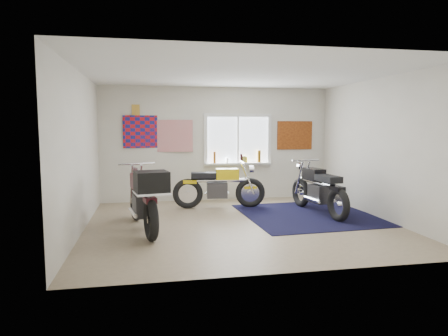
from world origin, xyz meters
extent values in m
plane|color=#9E896B|center=(0.00, 0.00, 0.00)|extent=(5.50, 5.50, 0.00)
plane|color=white|center=(0.00, 0.00, 2.70)|extent=(5.50, 5.50, 0.00)
plane|color=silver|center=(0.00, 2.50, 1.35)|extent=(5.50, 0.00, 5.50)
plane|color=silver|center=(0.00, -2.50, 1.35)|extent=(5.50, 0.00, 5.50)
plane|color=silver|center=(-2.75, 0.00, 1.35)|extent=(0.00, 5.00, 5.00)
plane|color=silver|center=(2.75, 0.00, 1.35)|extent=(0.00, 5.00, 5.00)
cube|color=black|center=(1.49, 0.45, 0.01)|extent=(2.62, 2.72, 0.01)
cube|color=white|center=(0.50, 2.48, 1.45)|extent=(1.50, 0.02, 1.10)
cube|color=white|center=(0.50, 2.47, 2.04)|extent=(1.66, 0.06, 0.08)
cube|color=white|center=(0.50, 2.47, 0.86)|extent=(1.66, 0.06, 0.08)
cube|color=white|center=(-0.29, 2.47, 1.45)|extent=(0.08, 0.06, 1.10)
cube|color=white|center=(1.29, 2.47, 1.45)|extent=(0.08, 0.06, 1.10)
cube|color=white|center=(0.50, 2.47, 1.45)|extent=(0.04, 0.06, 1.10)
cube|color=white|center=(0.50, 2.41, 0.88)|extent=(1.60, 0.16, 0.04)
cylinder|color=brown|center=(-0.08, 2.40, 1.04)|extent=(0.07, 0.07, 0.28)
cylinder|color=white|center=(0.23, 2.40, 0.96)|extent=(0.06, 0.06, 0.12)
cylinder|color=black|center=(0.57, 2.40, 1.01)|extent=(0.06, 0.06, 0.22)
cylinder|color=gold|center=(0.70, 2.40, 0.97)|extent=(0.05, 0.05, 0.14)
cylinder|color=brown|center=(1.02, 2.40, 1.05)|extent=(0.09, 0.09, 0.30)
cylinder|color=#B4A441|center=(0.64, 2.40, 0.98)|extent=(0.09, 0.09, 0.16)
plane|color=red|center=(-1.70, 2.48, 1.65)|extent=(1.00, 0.07, 1.00)
plane|color=red|center=(-1.05, 2.46, 1.55)|extent=(0.90, 0.09, 0.90)
cube|color=gold|center=(-1.90, 2.48, 2.15)|extent=(0.18, 0.02, 0.24)
cube|color=#A54C14|center=(1.95, 2.48, 1.55)|extent=(0.90, 0.03, 0.70)
torus|color=black|center=(0.55, 1.43, 0.32)|extent=(0.66, 0.19, 0.65)
torus|color=black|center=(-0.81, 1.57, 0.32)|extent=(0.66, 0.19, 0.65)
cylinder|color=silver|center=(0.55, 1.43, 0.32)|extent=(0.12, 0.11, 0.11)
cylinder|color=silver|center=(-0.81, 1.57, 0.32)|extent=(0.12, 0.11, 0.11)
cylinder|color=silver|center=(-0.13, 1.50, 0.61)|extent=(1.23, 0.20, 0.09)
cube|color=#2C2B2E|center=(-0.18, 1.50, 0.39)|extent=(0.46, 0.31, 0.33)
cylinder|color=silver|center=(-0.16, 1.66, 0.29)|extent=(0.54, 0.12, 0.07)
cube|color=#DEBC0B|center=(0.04, 1.48, 0.74)|extent=(0.51, 0.30, 0.23)
cube|color=black|center=(-0.47, 1.53, 0.72)|extent=(0.56, 0.32, 0.12)
cube|color=#DEBC0B|center=(-0.76, 1.56, 0.59)|extent=(0.31, 0.18, 0.08)
cube|color=#DEBC0B|center=(0.55, 1.43, 0.44)|extent=(0.29, 0.16, 0.05)
cylinder|color=silver|center=(0.37, 1.45, 1.00)|extent=(0.09, 0.61, 0.04)
cylinder|color=silver|center=(0.57, 1.43, 0.84)|extent=(0.11, 0.16, 0.16)
torus|color=black|center=(1.66, 1.28, 0.32)|extent=(0.21, 0.66, 0.65)
torus|color=black|center=(1.84, -0.15, 0.32)|extent=(0.21, 0.66, 0.65)
cylinder|color=silver|center=(1.66, 1.28, 0.32)|extent=(0.12, 0.13, 0.11)
cylinder|color=silver|center=(1.84, -0.15, 0.32)|extent=(0.12, 0.13, 0.11)
cylinder|color=silver|center=(1.75, 0.57, 0.64)|extent=(0.25, 1.30, 0.09)
cube|color=#2C2B2E|center=(1.76, 0.52, 0.41)|extent=(0.34, 0.50, 0.35)
cylinder|color=silver|center=(1.59, 0.50, 0.31)|extent=(0.14, 0.57, 0.07)
cube|color=black|center=(1.73, 0.75, 0.78)|extent=(0.33, 0.54, 0.25)
cube|color=black|center=(1.79, 0.21, 0.76)|extent=(0.36, 0.60, 0.12)
cube|color=black|center=(1.83, -0.10, 0.62)|extent=(0.20, 0.33, 0.08)
cube|color=black|center=(1.66, 1.28, 0.44)|extent=(0.18, 0.30, 0.05)
cylinder|color=silver|center=(1.68, 1.10, 1.05)|extent=(0.64, 0.12, 0.04)
cylinder|color=silver|center=(1.66, 1.30, 0.89)|extent=(0.18, 0.12, 0.17)
torus|color=black|center=(-1.89, 0.67, 0.34)|extent=(0.26, 0.71, 0.70)
torus|color=black|center=(-1.61, -0.81, 0.34)|extent=(0.26, 0.71, 0.70)
cylinder|color=silver|center=(-1.89, 0.67, 0.34)|extent=(0.13, 0.14, 0.12)
cylinder|color=silver|center=(-1.61, -0.81, 0.34)|extent=(0.13, 0.14, 0.12)
cylinder|color=silver|center=(-1.75, -0.07, 0.66)|extent=(0.34, 1.34, 0.10)
cube|color=#2C2B2E|center=(-1.74, -0.12, 0.43)|extent=(0.38, 0.53, 0.36)
cylinder|color=silver|center=(-1.91, -0.15, 0.32)|extent=(0.18, 0.59, 0.07)
cube|color=#380810|center=(-1.78, 0.12, 0.81)|extent=(0.37, 0.58, 0.26)
cube|color=black|center=(-1.68, -0.44, 0.79)|extent=(0.40, 0.63, 0.13)
cube|color=#380810|center=(-1.62, -0.75, 0.64)|extent=(0.23, 0.35, 0.09)
cube|color=#380810|center=(-1.89, 0.67, 0.47)|extent=(0.20, 0.32, 0.05)
cylinder|color=silver|center=(-1.85, 0.48, 1.09)|extent=(0.66, 0.16, 0.04)
cylinder|color=silver|center=(-1.89, 0.69, 0.92)|extent=(0.19, 0.14, 0.17)
cube|color=black|center=(-1.59, -0.91, 0.94)|extent=(0.56, 0.53, 0.32)
camera|label=1|loc=(-1.63, -6.96, 1.78)|focal=32.00mm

